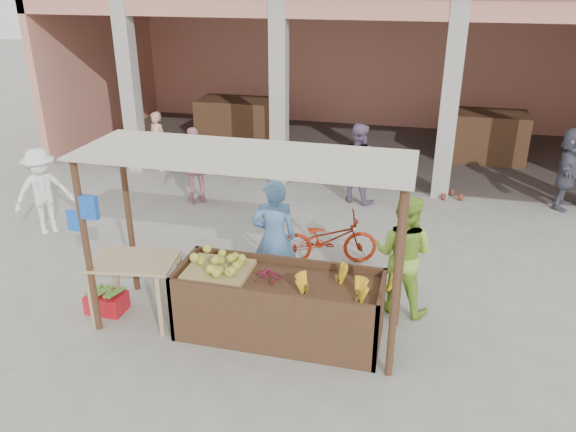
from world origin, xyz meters
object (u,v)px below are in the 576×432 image
(vendor_blue, at_px, (274,234))
(motorcycle, at_px, (328,238))
(fruit_stall, at_px, (279,308))
(side_table, at_px, (135,269))
(red_crate, at_px, (107,302))
(vendor_green, at_px, (403,251))

(vendor_blue, distance_m, motorcycle, 1.34)
(fruit_stall, xyz_separation_m, vendor_blue, (-0.34, 1.02, 0.54))
(side_table, distance_m, motorcycle, 3.11)
(fruit_stall, height_order, red_crate, fruit_stall)
(side_table, xyz_separation_m, red_crate, (-0.51, 0.03, -0.61))
(side_table, xyz_separation_m, motorcycle, (2.19, 2.19, -0.31))
(fruit_stall, relative_size, red_crate, 5.12)
(side_table, height_order, vendor_blue, vendor_blue)
(vendor_blue, xyz_separation_m, motorcycle, (0.59, 1.10, -0.50))
(red_crate, bearing_deg, side_table, -2.26)
(fruit_stall, relative_size, motorcycle, 1.56)
(vendor_blue, bearing_deg, vendor_green, 158.67)
(vendor_blue, height_order, motorcycle, vendor_blue)
(red_crate, bearing_deg, fruit_stall, 1.79)
(side_table, bearing_deg, red_crate, 168.40)
(fruit_stall, distance_m, side_table, 1.98)
(side_table, relative_size, vendor_green, 0.66)
(red_crate, relative_size, motorcycle, 0.31)
(fruit_stall, height_order, vendor_green, vendor_green)
(fruit_stall, xyz_separation_m, vendor_green, (1.46, 1.00, 0.50))
(vendor_green, bearing_deg, vendor_blue, 13.24)
(fruit_stall, xyz_separation_m, red_crate, (-2.46, -0.04, -0.27))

